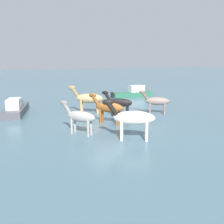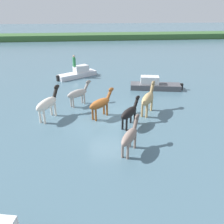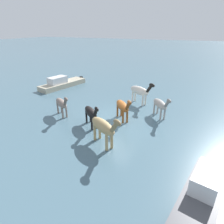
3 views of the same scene
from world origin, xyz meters
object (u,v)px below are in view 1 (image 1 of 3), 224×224
Objects in this scene: horse_pinto_flank at (108,107)px; horse_mid_herd at (156,101)px; horse_dark_mare at (132,118)px; horse_gray_outer at (80,117)px; horse_rear_stallion at (88,98)px; boat_motor_center at (16,110)px; horse_dun_straggler at (119,103)px; boat_launch_far at (133,94)px.

horse_pinto_flank is 4.42m from horse_mid_herd.
horse_gray_outer is at bearing -15.03° from horse_dark_mare.
boat_motor_center is (1.92, 4.98, -0.81)m from horse_rear_stallion.
horse_gray_outer is (-4.88, 1.97, -0.16)m from horse_rear_stallion.
horse_dun_straggler is 0.40× the size of boat_motor_center.
boat_motor_center is 12.80m from boat_launch_far.
horse_gray_outer is (-1.57, 2.23, -0.05)m from horse_pinto_flank.
horse_pinto_flank is 3.33m from horse_rear_stallion.
horse_rear_stallion is 9.57m from boat_launch_far.
horse_dun_straggler is 0.78× the size of horse_dark_mare.
horse_mid_herd is (-2.08, -4.51, -0.17)m from horse_rear_stallion.
horse_pinto_flank is at bearing 47.60° from horse_mid_herd.
horse_rear_stallion is at bearing 6.62° from horse_mid_herd.
horse_mid_herd is at bearing 78.14° from boat_motor_center.
horse_pinto_flank reaches higher than horse_mid_herd.
horse_dun_straggler is at bearing -79.75° from horse_dark_mare.
horse_rear_stallion is 0.99× the size of horse_dark_mare.
horse_mid_herd is 0.44× the size of boat_launch_far.
boat_motor_center is at bearing 8.98° from horse_rear_stallion.
horse_mid_herd is at bearing -117.21° from horse_pinto_flank.
horse_mid_herd is 10.32m from boat_motor_center.
horse_pinto_flank is at bearing -124.47° from boat_launch_far.
boat_motor_center reaches higher than boat_launch_far.
boat_launch_far is (8.58, -2.47, -0.64)m from horse_mid_herd.
horse_pinto_flank reaches higher than horse_gray_outer.
horse_rear_stallion is at bearing -137.12° from boat_launch_far.
horse_rear_stallion is at bearing -61.02° from horse_gray_outer.
horse_dark_mare is at bearing -171.42° from horse_gray_outer.
horse_rear_stallion is 0.51× the size of boat_motor_center.
horse_dun_straggler is 0.79× the size of horse_rear_stallion.
horse_dun_straggler reaches higher than horse_mid_herd.
horse_gray_outer is at bearing 54.83° from horse_mid_herd.
horse_dark_mare is (-3.50, 0.12, 0.10)m from horse_pinto_flank.
horse_dun_straggler is 0.94× the size of horse_mid_herd.
horse_pinto_flank reaches higher than boat_launch_far.
horse_dun_straggler is 9.66m from boat_launch_far.
horse_mid_herd is at bearing -105.69° from horse_gray_outer.
horse_dun_straggler is 5.46m from horse_dark_mare.
horse_pinto_flank is 2.73m from horse_gray_outer.
horse_pinto_flank is at bearing -64.56° from horse_dark_mare.
horse_pinto_flank is 0.41× the size of boat_motor_center.
horse_mid_herd is (1.23, -4.24, -0.06)m from horse_pinto_flank.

